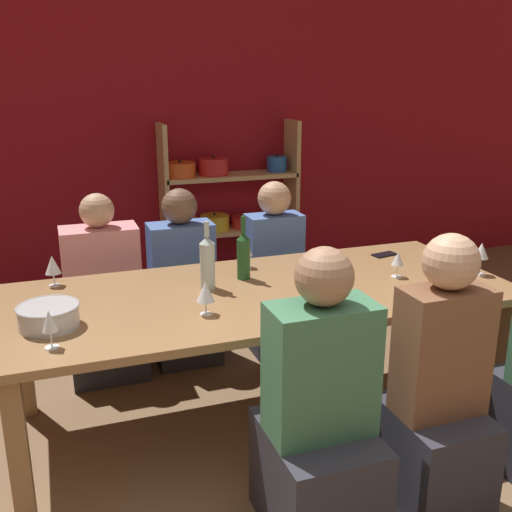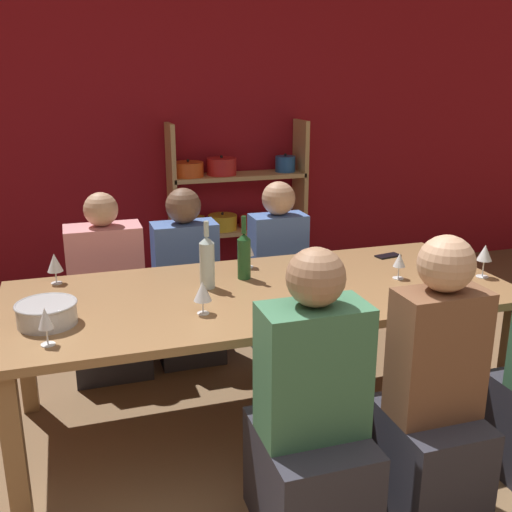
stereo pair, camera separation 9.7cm
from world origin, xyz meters
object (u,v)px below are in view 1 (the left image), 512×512
at_px(wine_bottle_green, 244,255).
at_px(person_near_a, 319,434).
at_px(wine_glass_white_a, 205,293).
at_px(wine_glass_white_b, 49,322).
at_px(person_far_c, 274,286).
at_px(person_far_b, 104,309).
at_px(wine_glass_red_b, 246,248).
at_px(cell_phone, 384,255).
at_px(wine_glass_empty_a, 481,251).
at_px(shelf_unit, 227,223).
at_px(wine_glass_red_c, 53,265).
at_px(person_near_c, 436,408).
at_px(wine_glass_red_a, 398,260).
at_px(dining_table, 263,303).
at_px(mixing_bowl, 49,315).
at_px(person_far_a, 183,296).
at_px(wine_bottle_dark, 207,262).

distance_m(wine_bottle_green, person_near_a, 1.14).
relative_size(wine_glass_white_a, wine_glass_white_b, 0.96).
height_order(person_near_a, person_far_c, person_near_a).
distance_m(wine_bottle_green, person_far_c, 0.87).
xyz_separation_m(person_near_a, person_far_b, (-0.64, 1.72, -0.04)).
relative_size(wine_glass_red_b, cell_phone, 1.05).
bearing_deg(wine_glass_empty_a, person_far_b, 151.72).
distance_m(shelf_unit, wine_bottle_green, 2.00).
xyz_separation_m(wine_bottle_green, wine_glass_white_a, (-0.32, -0.42, -0.03)).
distance_m(wine_glass_red_c, person_near_c, 1.97).
bearing_deg(wine_glass_red_c, person_near_c, -41.56).
height_order(wine_glass_white_a, cell_phone, wine_glass_white_a).
xyz_separation_m(wine_glass_white_a, person_far_c, (0.73, 1.04, -0.41)).
bearing_deg(cell_phone, person_near_c, -110.68).
bearing_deg(wine_glass_empty_a, shelf_unit, 108.16).
height_order(shelf_unit, wine_glass_red_a, shelf_unit).
height_order(dining_table, mixing_bowl, mixing_bowl).
relative_size(person_far_a, person_far_c, 0.98).
distance_m(wine_glass_red_b, wine_glass_red_c, 1.03).
distance_m(shelf_unit, person_near_a, 3.02).
bearing_deg(wine_glass_red_a, wine_bottle_dark, 170.36).
relative_size(wine_glass_red_b, person_far_b, 0.15).
distance_m(mixing_bowl, wine_bottle_green, 1.05).
xyz_separation_m(wine_glass_white_b, cell_phone, (1.93, 0.67, -0.11)).
height_order(mixing_bowl, person_near_c, person_near_c).
height_order(wine_bottle_dark, wine_glass_white_a, wine_bottle_dark).
bearing_deg(wine_glass_red_c, person_near_a, -54.26).
height_order(wine_glass_red_a, person_near_a, person_near_a).
distance_m(person_near_a, person_near_c, 0.53).
distance_m(person_far_b, person_near_c, 2.09).
xyz_separation_m(wine_bottle_green, wine_glass_red_a, (0.79, -0.25, -0.03)).
distance_m(dining_table, person_near_c, 1.00).
height_order(wine_glass_empty_a, wine_glass_red_c, wine_glass_empty_a).
bearing_deg(mixing_bowl, wine_glass_red_b, 25.34).
bearing_deg(wine_glass_empty_a, wine_glass_white_b, -175.31).
bearing_deg(wine_glass_white_a, person_near_c, -38.70).
height_order(wine_glass_empty_a, cell_phone, wine_glass_empty_a).
bearing_deg(wine_bottle_green, person_near_a, -92.40).
bearing_deg(wine_glass_red_b, wine_glass_empty_a, -25.25).
distance_m(dining_table, person_far_b, 1.15).
xyz_separation_m(shelf_unit, person_far_a, (-0.67, -1.22, -0.15)).
distance_m(wine_glass_red_b, cell_phone, 0.87).
bearing_deg(person_far_b, person_near_c, 124.18).
relative_size(mixing_bowl, person_near_a, 0.22).
bearing_deg(person_near_a, wine_bottle_dark, 100.23).
distance_m(wine_glass_red_b, wine_glass_white_b, 1.29).
xyz_separation_m(wine_glass_white_a, cell_phone, (1.25, 0.54, -0.10)).
relative_size(wine_glass_white_a, person_far_c, 0.14).
distance_m(cell_phone, person_far_a, 1.30).
bearing_deg(person_far_c, person_near_c, 92.47).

